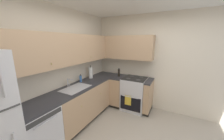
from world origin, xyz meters
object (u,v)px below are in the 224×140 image
object	(u,v)px
soap_bottle	(81,79)
dishwasher	(36,133)
oven_range	(134,93)
paper_towel_roll	(91,73)
oil_bottle	(119,73)

from	to	relation	value
soap_bottle	dishwasher	bearing A→B (deg)	-172.13
oven_range	paper_towel_roll	bearing A→B (deg)	115.80
soap_bottle	oil_bottle	world-z (taller)	oil_bottle
dishwasher	oven_range	bearing A→B (deg)	-22.78
oven_range	soap_bottle	xyz separation A→B (m)	(-0.91, 1.11, 0.52)
dishwasher	paper_towel_roll	size ratio (longest dim) A/B	2.39
dishwasher	paper_towel_roll	world-z (taller)	paper_towel_roll
oven_range	soap_bottle	bearing A→B (deg)	129.40
dishwasher	soap_bottle	size ratio (longest dim) A/B	4.57
oil_bottle	oven_range	bearing A→B (deg)	-87.79
paper_towel_roll	soap_bottle	bearing A→B (deg)	177.03
oven_range	paper_towel_roll	world-z (taller)	paper_towel_roll
dishwasher	soap_bottle	bearing A→B (deg)	7.87
dishwasher	oven_range	xyz separation A→B (m)	(2.22, -0.93, 0.02)
dishwasher	soap_bottle	xyz separation A→B (m)	(1.31, 0.18, 0.55)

